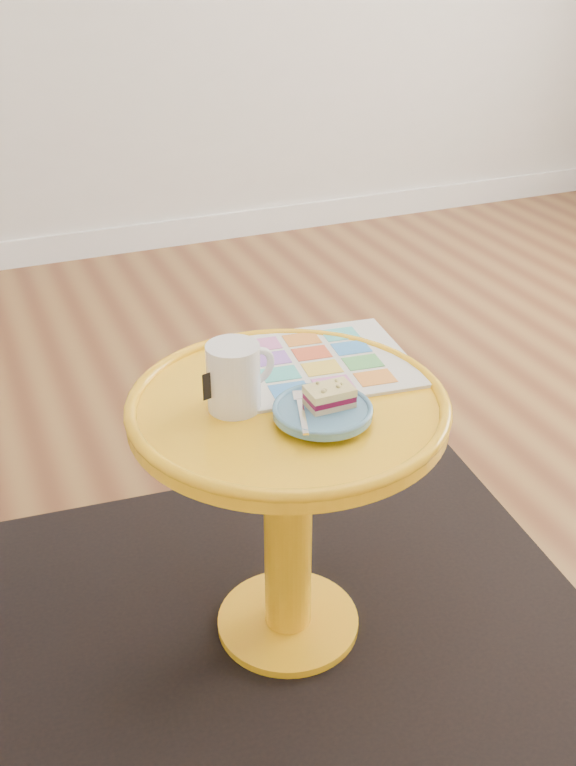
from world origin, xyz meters
name	(u,v)px	position (x,y,z in m)	size (l,w,h in m)	color
floor	(473,458)	(0.00, 0.00, 0.00)	(4.00, 4.00, 0.00)	brown
room_walls	(51,352)	(-0.99, 0.99, 0.06)	(4.00, 4.00, 4.00)	silver
rug	(288,625)	(-0.73, -0.39, 0.00)	(1.30, 1.10, 0.01)	black
side_table	(288,473)	(-0.73, -0.39, 0.40)	(0.59, 0.59, 0.56)	#FFB215
newspaper	(317,362)	(-0.62, -0.27, 0.56)	(0.36, 0.31, 0.01)	silver
mug	(235,375)	(-0.82, -0.37, 0.62)	(0.14, 0.10, 0.13)	silver
plate	(323,412)	(-0.70, -0.48, 0.58)	(0.17, 0.17, 0.02)	teal
cake_slice	(329,396)	(-0.68, -0.47, 0.60)	(0.08, 0.06, 0.04)	#D3BC8C
fork	(301,410)	(-0.73, -0.47, 0.59)	(0.06, 0.14, 0.00)	silver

